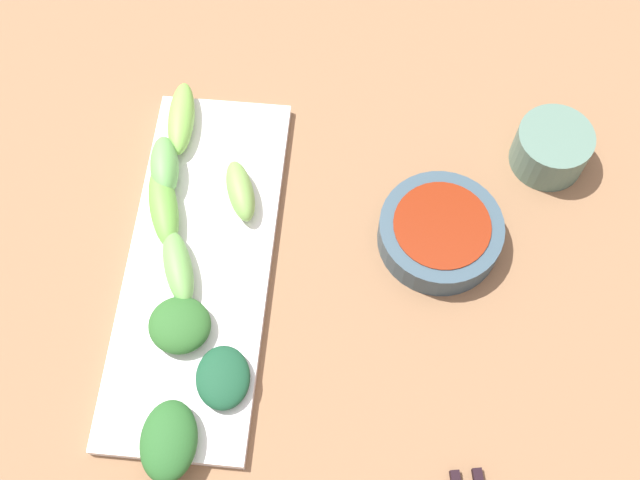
% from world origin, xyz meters
% --- Properties ---
extents(tabletop, '(2.10, 2.10, 0.02)m').
position_xyz_m(tabletop, '(0.00, 0.00, 0.01)').
color(tabletop, brown).
rests_on(tabletop, ground).
extents(sauce_bowl, '(0.12, 0.12, 0.03)m').
position_xyz_m(sauce_bowl, '(-0.12, -0.04, 0.04)').
color(sauce_bowl, '#334956').
rests_on(sauce_bowl, tabletop).
extents(serving_plate, '(0.14, 0.37, 0.01)m').
position_xyz_m(serving_plate, '(0.11, 0.01, 0.03)').
color(serving_plate, white).
rests_on(serving_plate, tabletop).
extents(broccoli_stalk_0, '(0.05, 0.08, 0.03)m').
position_xyz_m(broccoli_stalk_0, '(0.13, 0.02, 0.05)').
color(broccoli_stalk_0, '#64A34D').
rests_on(broccoli_stalk_0, serving_plate).
extents(broccoli_stalk_1, '(0.05, 0.09, 0.03)m').
position_xyz_m(broccoli_stalk_1, '(0.15, -0.04, 0.05)').
color(broccoli_stalk_1, '#5FA53E').
rests_on(broccoli_stalk_1, serving_plate).
extents(broccoli_stalk_2, '(0.03, 0.09, 0.03)m').
position_xyz_m(broccoli_stalk_2, '(0.15, -0.14, 0.04)').
color(broccoli_stalk_2, '#74B649').
rests_on(broccoli_stalk_2, serving_plate).
extents(broccoli_stalk_3, '(0.05, 0.07, 0.03)m').
position_xyz_m(broccoli_stalk_3, '(0.08, -0.06, 0.05)').
color(broccoli_stalk_3, '#74A64C').
rests_on(broccoli_stalk_3, serving_plate).
extents(broccoli_leafy_4, '(0.06, 0.07, 0.02)m').
position_xyz_m(broccoli_leafy_4, '(0.07, 0.12, 0.04)').
color(broccoli_leafy_4, '#17472C').
rests_on(broccoli_leafy_4, serving_plate).
extents(broccoli_leafy_5, '(0.06, 0.06, 0.02)m').
position_xyz_m(broccoli_leafy_5, '(0.12, 0.08, 0.04)').
color(broccoli_leafy_5, '#295D26').
rests_on(broccoli_leafy_5, serving_plate).
extents(broccoli_leafy_6, '(0.05, 0.07, 0.03)m').
position_xyz_m(broccoli_leafy_6, '(0.11, 0.18, 0.05)').
color(broccoli_leafy_6, '#255A26').
rests_on(broccoli_leafy_6, serving_plate).
extents(broccoli_stalk_7, '(0.04, 0.07, 0.03)m').
position_xyz_m(broccoli_stalk_7, '(0.16, -0.08, 0.05)').
color(broccoli_stalk_7, '#60A851').
rests_on(broccoli_stalk_7, serving_plate).
extents(tea_cup, '(0.08, 0.08, 0.05)m').
position_xyz_m(tea_cup, '(-0.23, -0.14, 0.04)').
color(tea_cup, '#507162').
rests_on(tea_cup, tabletop).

